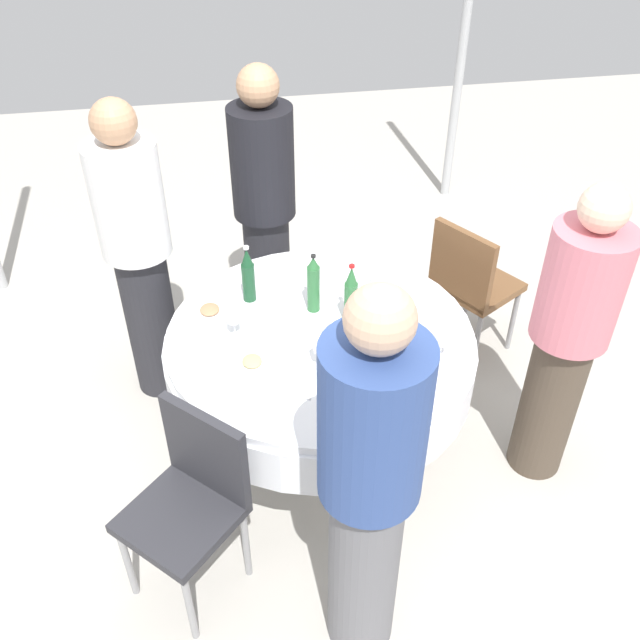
# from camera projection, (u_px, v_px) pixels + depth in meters

# --- Properties ---
(ground_plane) EXTENTS (10.00, 10.00, 0.00)m
(ground_plane) POSITION_uv_depth(u_px,v_px,m) (320.00, 442.00, 3.60)
(ground_plane) COLOR #B7B2A8
(dining_table) EXTENTS (1.43, 1.43, 0.74)m
(dining_table) POSITION_uv_depth(u_px,v_px,m) (320.00, 356.00, 3.23)
(dining_table) COLOR white
(dining_table) RESTS_ON ground_plane
(bottle_green_inner) EXTENTS (0.06, 0.06, 0.30)m
(bottle_green_inner) POSITION_uv_depth(u_px,v_px,m) (314.00, 284.00, 3.19)
(bottle_green_inner) COLOR #2D6B38
(bottle_green_inner) RESTS_ON dining_table
(bottle_dark_green_right) EXTENTS (0.06, 0.06, 0.30)m
(bottle_dark_green_right) POSITION_uv_depth(u_px,v_px,m) (248.00, 275.00, 3.25)
(bottle_dark_green_right) COLOR #194728
(bottle_dark_green_right) RESTS_ON dining_table
(bottle_green_near) EXTENTS (0.06, 0.06, 0.31)m
(bottle_green_near) POSITION_uv_depth(u_px,v_px,m) (351.00, 296.00, 3.11)
(bottle_green_near) COLOR #2D6B38
(bottle_green_near) RESTS_ON dining_table
(wine_glass_north) EXTENTS (0.07, 0.07, 0.15)m
(wine_glass_north) POSITION_uv_depth(u_px,v_px,m) (333.00, 326.00, 3.00)
(wine_glass_north) COLOR white
(wine_glass_north) RESTS_ON dining_table
(wine_glass_left) EXTENTS (0.06, 0.06, 0.16)m
(wine_glass_left) POSITION_uv_depth(u_px,v_px,m) (321.00, 345.00, 2.88)
(wine_glass_left) COLOR white
(wine_glass_left) RESTS_ON dining_table
(wine_glass_east) EXTENTS (0.07, 0.07, 0.13)m
(wine_glass_east) POSITION_uv_depth(u_px,v_px,m) (376.00, 285.00, 3.28)
(wine_glass_east) COLOR white
(wine_glass_east) RESTS_ON dining_table
(wine_glass_rear) EXTENTS (0.06, 0.06, 0.14)m
(wine_glass_rear) POSITION_uv_depth(u_px,v_px,m) (233.00, 316.00, 3.06)
(wine_glass_rear) COLOR white
(wine_glass_rear) RESTS_ON dining_table
(wine_glass_south) EXTENTS (0.07, 0.07, 0.14)m
(wine_glass_south) POSITION_uv_depth(u_px,v_px,m) (442.00, 338.00, 2.95)
(wine_glass_south) COLOR white
(wine_glass_south) RESTS_ON dining_table
(plate_south) EXTENTS (0.21, 0.21, 0.04)m
(plate_south) POSITION_uv_depth(u_px,v_px,m) (252.00, 364.00, 2.95)
(plate_south) COLOR white
(plate_south) RESTS_ON dining_table
(plate_front) EXTENTS (0.23, 0.23, 0.04)m
(plate_front) POSITION_uv_depth(u_px,v_px,m) (210.00, 312.00, 3.24)
(plate_front) COLOR white
(plate_front) RESTS_ON dining_table
(plate_outer) EXTENTS (0.26, 0.26, 0.02)m
(plate_outer) POSITION_uv_depth(u_px,v_px,m) (397.00, 381.00, 2.87)
(plate_outer) COLOR white
(plate_outer) RESTS_ON dining_table
(fork_right) EXTENTS (0.12, 0.15, 0.00)m
(fork_right) POSITION_uv_depth(u_px,v_px,m) (286.00, 292.00, 3.38)
(fork_right) COLOR silver
(fork_right) RESTS_ON dining_table
(knife_near) EXTENTS (0.12, 0.16, 0.00)m
(knife_near) POSITION_uv_depth(u_px,v_px,m) (406.00, 331.00, 3.14)
(knife_near) COLOR silver
(knife_near) RESTS_ON dining_table
(spoon_north) EXTENTS (0.09, 0.17, 0.00)m
(spoon_north) POSITION_uv_depth(u_px,v_px,m) (290.00, 395.00, 2.81)
(spoon_north) COLOR silver
(spoon_north) RESTS_ON dining_table
(folded_napkin) EXTENTS (0.14, 0.14, 0.02)m
(folded_napkin) POSITION_uv_depth(u_px,v_px,m) (282.00, 325.00, 3.16)
(folded_napkin) COLOR white
(folded_napkin) RESTS_ON dining_table
(person_inner) EXTENTS (0.34, 0.34, 1.54)m
(person_inner) POSITION_uv_depth(u_px,v_px,m) (567.00, 338.00, 3.01)
(person_inner) COLOR #4C3F33
(person_inner) RESTS_ON ground_plane
(person_right) EXTENTS (0.34, 0.34, 1.69)m
(person_right) POSITION_uv_depth(u_px,v_px,m) (369.00, 488.00, 2.26)
(person_right) COLOR slate
(person_right) RESTS_ON ground_plane
(person_near) EXTENTS (0.34, 0.34, 1.65)m
(person_near) POSITION_uv_depth(u_px,v_px,m) (138.00, 254.00, 3.42)
(person_near) COLOR #26262B
(person_near) RESTS_ON ground_plane
(person_north) EXTENTS (0.34, 0.34, 1.65)m
(person_north) POSITION_uv_depth(u_px,v_px,m) (265.00, 208.00, 3.79)
(person_north) COLOR #26262B
(person_north) RESTS_ON ground_plane
(chair_east) EXTENTS (0.55, 0.55, 0.87)m
(chair_east) POSITION_uv_depth(u_px,v_px,m) (470.00, 281.00, 3.85)
(chair_east) COLOR brown
(chair_east) RESTS_ON ground_plane
(chair_rear) EXTENTS (0.57, 0.57, 0.87)m
(chair_rear) POSITION_uv_depth(u_px,v_px,m) (192.00, 493.00, 2.70)
(chair_rear) COLOR #2D2D33
(chair_rear) RESTS_ON ground_plane
(tent_pole_main) EXTENTS (0.07, 0.07, 2.60)m
(tent_pole_main) POSITION_uv_depth(u_px,v_px,m) (465.00, 31.00, 4.97)
(tent_pole_main) COLOR #B2B5B7
(tent_pole_main) RESTS_ON ground_plane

